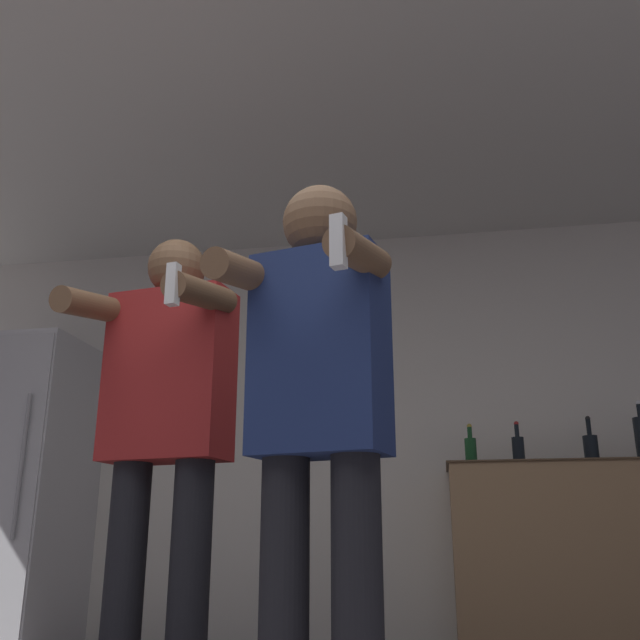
{
  "coord_description": "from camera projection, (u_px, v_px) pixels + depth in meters",
  "views": [
    {
      "loc": [
        0.47,
        -1.15,
        0.56
      ],
      "look_at": [
        0.14,
        0.81,
        1.19
      ],
      "focal_mm": 40.0,
      "sensor_mm": 36.0,
      "label": 1
    }
  ],
  "objects": [
    {
      "name": "ceiling_slab",
      "position": [
        322.0,
        93.0,
        3.32
      ],
      "size": [
        7.0,
        3.83,
        0.05
      ],
      "color": "silver",
      "rests_on": "wall_back"
    },
    {
      "name": "person_man_side",
      "position": [
        165.0,
        418.0,
        2.58
      ],
      "size": [
        0.59,
        0.56,
        1.7
      ],
      "color": "black",
      "rests_on": "ground_plane"
    },
    {
      "name": "bottle_short_whiskey",
      "position": [
        518.0,
        448.0,
        3.98
      ],
      "size": [
        0.07,
        0.07,
        0.24
      ],
      "color": "black",
      "rests_on": "counter"
    },
    {
      "name": "refrigerator",
      "position": [
        26.0,
        487.0,
        4.36
      ],
      "size": [
        0.6,
        0.76,
        1.8
      ],
      "color": "silver",
      "rests_on": "ground_plane"
    },
    {
      "name": "bottle_red_label",
      "position": [
        591.0,
        447.0,
        3.92
      ],
      "size": [
        0.08,
        0.08,
        0.25
      ],
      "color": "black",
      "rests_on": "counter"
    },
    {
      "name": "wall_back",
      "position": [
        366.0,
        427.0,
        4.51
      ],
      "size": [
        7.0,
        0.06,
        2.55
      ],
      "color": "silver",
      "rests_on": "ground_plane"
    },
    {
      "name": "person_woman_foreground",
      "position": [
        319.0,
        405.0,
        2.0
      ],
      "size": [
        0.51,
        0.5,
        1.62
      ],
      "color": "black",
      "rests_on": "ground_plane"
    },
    {
      "name": "bottle_tall_gin",
      "position": [
        471.0,
        449.0,
        4.02
      ],
      "size": [
        0.07,
        0.07,
        0.23
      ],
      "color": "#194723",
      "rests_on": "counter"
    },
    {
      "name": "counter",
      "position": [
        572.0,
        558.0,
        3.82
      ],
      "size": [
        1.28,
        0.56,
        0.99
      ],
      "color": "#997551",
      "rests_on": "ground_plane"
    }
  ]
}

